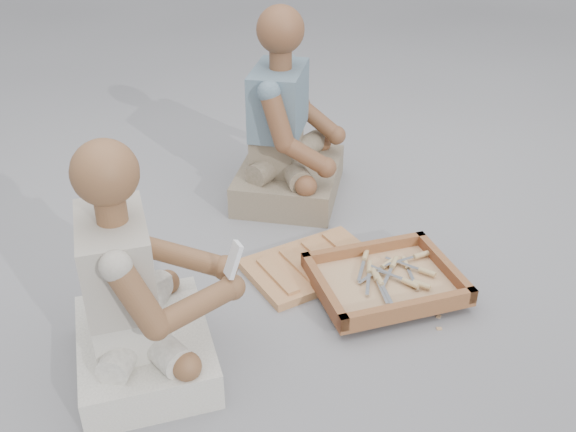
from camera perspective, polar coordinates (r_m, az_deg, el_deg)
ground at (r=2.58m, az=3.09°, el=-7.38°), size 60.00×60.00×0.00m
carved_panel at (r=2.73m, az=2.18°, el=-4.41°), size 0.57×0.40×0.04m
tool_tray at (r=2.59m, az=8.62°, el=-5.73°), size 0.67×0.59×0.07m
chisel_0 at (r=2.68m, az=10.52°, el=-4.39°), size 0.12×0.20×0.02m
chisel_1 at (r=2.73m, az=11.37°, el=-3.51°), size 0.22×0.06×0.02m
chisel_2 at (r=2.58m, az=7.87°, el=-5.49°), size 0.12×0.20×0.02m
chisel_3 at (r=2.66m, az=8.53°, el=-4.42°), size 0.22×0.06×0.02m
chisel_4 at (r=2.57m, az=11.34°, el=-5.86°), size 0.11×0.21×0.02m
chisel_5 at (r=2.62m, az=7.23°, el=-4.82°), size 0.17×0.17×0.02m
chisel_6 at (r=2.57m, az=10.42°, el=-5.71°), size 0.07×0.22×0.02m
chisel_7 at (r=2.65m, az=11.84°, el=-4.74°), size 0.10×0.21×0.02m
chisel_8 at (r=2.66m, az=9.30°, el=-4.35°), size 0.20×0.13×0.02m
chisel_9 at (r=2.69m, az=6.83°, el=-3.73°), size 0.18×0.16×0.02m
chisel_10 at (r=2.55m, az=8.24°, el=-5.87°), size 0.11×0.21×0.02m
wood_chip_0 at (r=2.50m, az=13.29°, el=-9.72°), size 0.02×0.02×0.00m
wood_chip_1 at (r=2.55m, az=10.39°, el=-8.33°), size 0.02×0.02×0.00m
wood_chip_2 at (r=2.56m, az=8.55°, el=-7.91°), size 0.02×0.02×0.00m
wood_chip_3 at (r=2.71m, az=0.09°, el=-5.03°), size 0.02×0.02×0.00m
wood_chip_4 at (r=2.71m, az=6.57°, el=-5.28°), size 0.02×0.02×0.00m
wood_chip_5 at (r=2.95m, az=5.75°, el=-1.98°), size 0.02×0.02×0.00m
wood_chip_6 at (r=2.55m, az=9.53°, el=-8.26°), size 0.02×0.02×0.00m
wood_chip_7 at (r=2.55m, az=13.25°, el=-8.69°), size 0.02×0.02×0.00m
wood_chip_8 at (r=2.60m, az=2.28°, el=-6.87°), size 0.02×0.02×0.00m
wood_chip_9 at (r=2.69m, az=10.12°, el=-5.94°), size 0.02×0.02×0.00m
wood_chip_10 at (r=2.61m, az=11.74°, el=-7.51°), size 0.02×0.02×0.00m
craftsman at (r=2.16m, az=-13.32°, el=-7.18°), size 0.64×0.66×0.86m
companion at (r=3.16m, az=-0.12°, el=7.05°), size 0.77×0.77×0.95m
mobile_phone at (r=2.07m, az=-4.87°, el=-3.89°), size 0.06×0.06×0.12m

